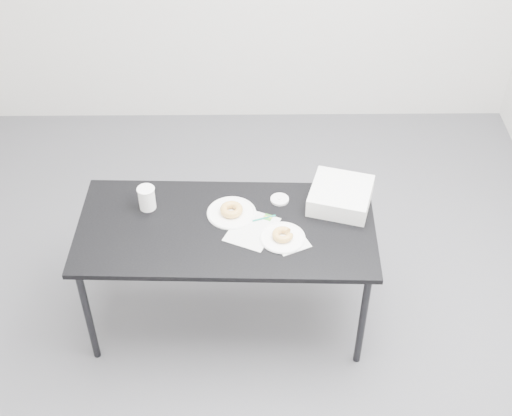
{
  "coord_description": "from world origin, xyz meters",
  "views": [
    {
      "loc": [
        0.02,
        -2.69,
        3.2
      ],
      "look_at": [
        0.05,
        0.02,
        0.78
      ],
      "focal_mm": 50.0,
      "sensor_mm": 36.0,
      "label": 1
    }
  ],
  "objects_px": {
    "donut_near": "(283,235)",
    "plate_far": "(232,213)",
    "plate_near": "(283,238)",
    "donut_far": "(231,210)",
    "table": "(226,234)",
    "scorecard": "(252,229)",
    "coffee_cup": "(147,198)",
    "bakery_box": "(341,196)",
    "pen": "(264,218)"
  },
  "relations": [
    {
      "from": "plate_far",
      "to": "scorecard",
      "type": "bearing_deg",
      "value": -49.06
    },
    {
      "from": "plate_near",
      "to": "bakery_box",
      "type": "relative_size",
      "value": 0.74
    },
    {
      "from": "donut_near",
      "to": "plate_far",
      "type": "relative_size",
      "value": 0.42
    },
    {
      "from": "plate_near",
      "to": "donut_near",
      "type": "bearing_deg",
      "value": 0.0
    },
    {
      "from": "table",
      "to": "plate_near",
      "type": "xyz_separation_m",
      "value": [
        0.29,
        -0.09,
        0.06
      ]
    },
    {
      "from": "scorecard",
      "to": "bakery_box",
      "type": "xyz_separation_m",
      "value": [
        0.47,
        0.2,
        0.05
      ]
    },
    {
      "from": "table",
      "to": "scorecard",
      "type": "relative_size",
      "value": 5.73
    },
    {
      "from": "coffee_cup",
      "to": "bakery_box",
      "type": "bearing_deg",
      "value": 1.44
    },
    {
      "from": "scorecard",
      "to": "donut_far",
      "type": "relative_size",
      "value": 2.25
    },
    {
      "from": "pen",
      "to": "plate_near",
      "type": "bearing_deg",
      "value": -76.81
    },
    {
      "from": "plate_far",
      "to": "coffee_cup",
      "type": "relative_size",
      "value": 1.97
    },
    {
      "from": "scorecard",
      "to": "bakery_box",
      "type": "bearing_deg",
      "value": 47.6
    },
    {
      "from": "plate_near",
      "to": "coffee_cup",
      "type": "xyz_separation_m",
      "value": [
        -0.7,
        0.24,
        0.06
      ]
    },
    {
      "from": "table",
      "to": "bakery_box",
      "type": "xyz_separation_m",
      "value": [
        0.6,
        0.18,
        0.1
      ]
    },
    {
      "from": "pen",
      "to": "donut_far",
      "type": "height_order",
      "value": "donut_far"
    },
    {
      "from": "pen",
      "to": "bakery_box",
      "type": "bearing_deg",
      "value": -1.8
    },
    {
      "from": "scorecard",
      "to": "pen",
      "type": "relative_size",
      "value": 2.15
    },
    {
      "from": "plate_near",
      "to": "plate_far",
      "type": "height_order",
      "value": "plate_near"
    },
    {
      "from": "table",
      "to": "scorecard",
      "type": "xyz_separation_m",
      "value": [
        0.13,
        -0.02,
        0.05
      ]
    },
    {
      "from": "scorecard",
      "to": "pen",
      "type": "bearing_deg",
      "value": 75.78
    },
    {
      "from": "scorecard",
      "to": "coffee_cup",
      "type": "relative_size",
      "value": 2.07
    },
    {
      "from": "table",
      "to": "scorecard",
      "type": "distance_m",
      "value": 0.15
    },
    {
      "from": "plate_far",
      "to": "bakery_box",
      "type": "relative_size",
      "value": 0.83
    },
    {
      "from": "donut_near",
      "to": "pen",
      "type": "bearing_deg",
      "value": 121.77
    },
    {
      "from": "donut_near",
      "to": "coffee_cup",
      "type": "relative_size",
      "value": 0.82
    },
    {
      "from": "scorecard",
      "to": "pen",
      "type": "xyz_separation_m",
      "value": [
        0.06,
        0.08,
        0.01
      ]
    },
    {
      "from": "table",
      "to": "plate_far",
      "type": "distance_m",
      "value": 0.12
    },
    {
      "from": "plate_near",
      "to": "donut_near",
      "type": "relative_size",
      "value": 2.13
    },
    {
      "from": "donut_far",
      "to": "coffee_cup",
      "type": "distance_m",
      "value": 0.45
    },
    {
      "from": "plate_near",
      "to": "plate_far",
      "type": "relative_size",
      "value": 0.89
    },
    {
      "from": "donut_far",
      "to": "table",
      "type": "bearing_deg",
      "value": -105.36
    },
    {
      "from": "plate_near",
      "to": "scorecard",
      "type": "bearing_deg",
      "value": 156.1
    },
    {
      "from": "donut_near",
      "to": "bakery_box",
      "type": "height_order",
      "value": "bakery_box"
    },
    {
      "from": "donut_near",
      "to": "plate_far",
      "type": "distance_m",
      "value": 0.32
    },
    {
      "from": "donut_far",
      "to": "bakery_box",
      "type": "bearing_deg",
      "value": 7.66
    },
    {
      "from": "table",
      "to": "plate_far",
      "type": "xyz_separation_m",
      "value": [
        0.03,
        0.1,
        0.06
      ]
    },
    {
      "from": "donut_far",
      "to": "bakery_box",
      "type": "relative_size",
      "value": 0.39
    },
    {
      "from": "donut_near",
      "to": "bakery_box",
      "type": "distance_m",
      "value": 0.41
    },
    {
      "from": "pen",
      "to": "donut_near",
      "type": "relative_size",
      "value": 1.17
    },
    {
      "from": "plate_near",
      "to": "donut_far",
      "type": "xyz_separation_m",
      "value": [
        -0.26,
        0.19,
        0.02
      ]
    },
    {
      "from": "table",
      "to": "pen",
      "type": "bearing_deg",
      "value": 17.04
    },
    {
      "from": "table",
      "to": "donut_far",
      "type": "bearing_deg",
      "value": 76.42
    },
    {
      "from": "plate_near",
      "to": "donut_far",
      "type": "height_order",
      "value": "donut_far"
    },
    {
      "from": "scorecard",
      "to": "plate_far",
      "type": "xyz_separation_m",
      "value": [
        -0.11,
        0.12,
        0.0
      ]
    },
    {
      "from": "pen",
      "to": "coffee_cup",
      "type": "distance_m",
      "value": 0.62
    },
    {
      "from": "donut_near",
      "to": "coffee_cup",
      "type": "bearing_deg",
      "value": 160.91
    },
    {
      "from": "plate_near",
      "to": "bakery_box",
      "type": "height_order",
      "value": "bakery_box"
    },
    {
      "from": "donut_far",
      "to": "bakery_box",
      "type": "distance_m",
      "value": 0.58
    },
    {
      "from": "pen",
      "to": "plate_near",
      "type": "distance_m",
      "value": 0.17
    },
    {
      "from": "plate_far",
      "to": "donut_far",
      "type": "bearing_deg",
      "value": 0.0
    }
  ]
}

